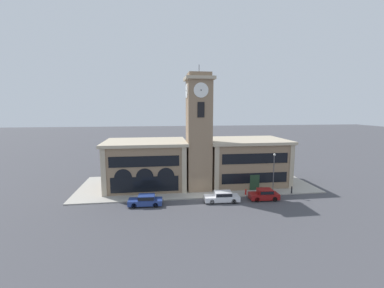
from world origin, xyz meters
name	(u,v)px	position (x,y,z in m)	size (l,w,h in m)	color
ground_plane	(203,199)	(0.00, 0.00, 0.00)	(300.00, 300.00, 0.00)	#424247
sidewalk_kerb	(196,184)	(0.00, 6.79, 0.07)	(37.50, 13.58, 0.15)	#A39E93
clock_tower	(199,133)	(0.00, 4.30, 8.98)	(4.30, 4.30, 19.03)	#897056
town_hall_left_wing	(146,164)	(-8.20, 7.01, 3.78)	(12.89, 9.78, 7.51)	#897056
town_hall_right_wing	(245,161)	(8.42, 7.01, 3.78)	(13.35, 9.78, 7.50)	#897056
parked_car_near	(146,200)	(-7.93, -1.45, 0.75)	(4.47, 2.03, 1.43)	navy
parked_car_mid	(222,196)	(2.33, -1.45, 0.74)	(4.81, 2.04, 1.43)	silver
parked_car_far	(264,194)	(8.32, -1.45, 0.79)	(4.09, 2.05, 1.52)	maroon
street_lamp	(274,167)	(10.61, 0.71, 4.05)	(0.36, 0.36, 5.97)	#4C4C51
bollard	(292,190)	(13.32, 0.21, 0.67)	(0.18, 0.18, 1.06)	black
fire_hydrant	(246,192)	(6.34, 0.47, 0.57)	(0.22, 0.22, 0.87)	red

